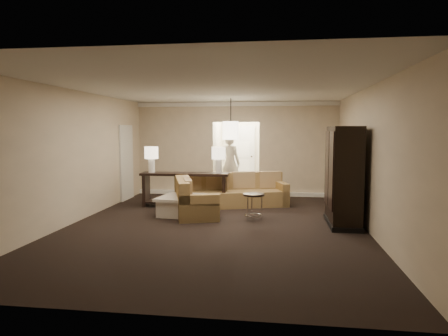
# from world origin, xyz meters

# --- Properties ---
(ground) EXTENTS (8.00, 8.00, 0.00)m
(ground) POSITION_xyz_m (0.00, 0.00, 0.00)
(ground) COLOR black
(ground) RESTS_ON ground
(wall_back) EXTENTS (6.00, 0.04, 2.80)m
(wall_back) POSITION_xyz_m (0.00, 4.00, 1.40)
(wall_back) COLOR #BAA88C
(wall_back) RESTS_ON ground
(wall_front) EXTENTS (6.00, 0.04, 2.80)m
(wall_front) POSITION_xyz_m (0.00, -4.00, 1.40)
(wall_front) COLOR #BAA88C
(wall_front) RESTS_ON ground
(wall_left) EXTENTS (0.04, 8.00, 2.80)m
(wall_left) POSITION_xyz_m (-3.00, 0.00, 1.40)
(wall_left) COLOR #BAA88C
(wall_left) RESTS_ON ground
(wall_right) EXTENTS (0.04, 8.00, 2.80)m
(wall_right) POSITION_xyz_m (3.00, 0.00, 1.40)
(wall_right) COLOR #BAA88C
(wall_right) RESTS_ON ground
(ceiling) EXTENTS (6.00, 8.00, 0.02)m
(ceiling) POSITION_xyz_m (0.00, 0.00, 2.80)
(ceiling) COLOR silver
(ceiling) RESTS_ON wall_back
(crown_molding) EXTENTS (6.00, 0.10, 0.12)m
(crown_molding) POSITION_xyz_m (0.00, 3.95, 2.73)
(crown_molding) COLOR white
(crown_molding) RESTS_ON wall_back
(baseboard) EXTENTS (6.00, 0.10, 0.12)m
(baseboard) POSITION_xyz_m (0.00, 3.95, 0.06)
(baseboard) COLOR white
(baseboard) RESTS_ON ground
(side_door) EXTENTS (0.05, 0.90, 2.10)m
(side_door) POSITION_xyz_m (-2.97, 2.80, 1.05)
(side_door) COLOR silver
(side_door) RESTS_ON ground
(foyer) EXTENTS (1.44, 2.02, 2.80)m
(foyer) POSITION_xyz_m (0.00, 5.34, 1.30)
(foyer) COLOR silver
(foyer) RESTS_ON ground
(sectional_sofa) EXTENTS (3.03, 2.95, 0.86)m
(sectional_sofa) POSITION_xyz_m (-0.16, 1.80, 0.34)
(sectional_sofa) COLOR brown
(sectional_sofa) RESTS_ON ground
(coffee_table) EXTENTS (1.21, 1.21, 0.46)m
(coffee_table) POSITION_xyz_m (-0.89, 0.98, 0.22)
(coffee_table) COLOR white
(coffee_table) RESTS_ON ground
(console_table) EXTENTS (2.27, 0.60, 0.87)m
(console_table) POSITION_xyz_m (-1.10, 2.00, 0.52)
(console_table) COLOR black
(console_table) RESTS_ON ground
(armoire) EXTENTS (0.60, 1.41, 2.03)m
(armoire) POSITION_xyz_m (2.59, 0.47, 0.97)
(armoire) COLOR black
(armoire) RESTS_ON ground
(drink_table) EXTENTS (0.46, 0.46, 0.58)m
(drink_table) POSITION_xyz_m (0.75, 0.66, 0.42)
(drink_table) COLOR black
(drink_table) RESTS_ON ground
(table_lamp_left) EXTENTS (0.35, 0.35, 0.67)m
(table_lamp_left) POSITION_xyz_m (-1.97, 1.97, 1.31)
(table_lamp_left) COLOR white
(table_lamp_left) RESTS_ON console_table
(table_lamp_right) EXTENTS (0.35, 0.35, 0.67)m
(table_lamp_right) POSITION_xyz_m (-0.23, 2.03, 1.31)
(table_lamp_right) COLOR white
(table_lamp_right) RESTS_ON console_table
(pendant_light) EXTENTS (0.38, 0.38, 1.09)m
(pendant_light) POSITION_xyz_m (0.00, 2.70, 1.95)
(pendant_light) COLOR black
(pendant_light) RESTS_ON ceiling
(person) EXTENTS (0.86, 0.71, 2.04)m
(person) POSITION_xyz_m (-0.23, 4.48, 1.02)
(person) COLOR beige
(person) RESTS_ON ground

